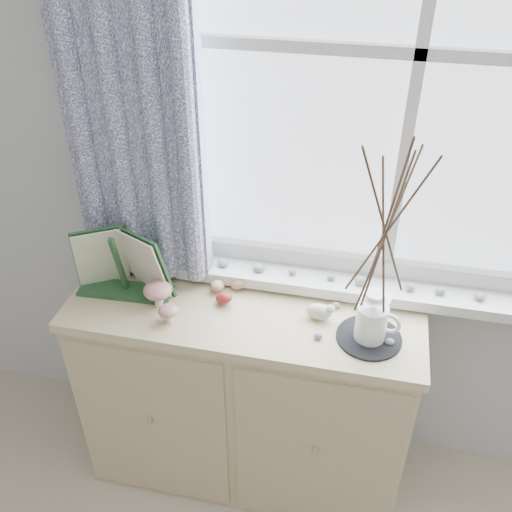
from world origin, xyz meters
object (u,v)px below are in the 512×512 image
Objects in this scene: sideboard at (246,393)px; twig_pitcher at (386,225)px; botanical_book at (117,267)px; toadstool_cluster at (160,296)px.

twig_pitcher is (0.42, -0.06, 0.85)m from sideboard.
sideboard is at bearing 2.15° from botanical_book.
sideboard is 0.94m from twig_pitcher.
sideboard is 7.92× the size of toadstool_cluster.
sideboard is 0.55m from toadstool_cluster.
botanical_book reaches higher than toadstool_cluster.
botanical_book reaches higher than sideboard.
toadstool_cluster reaches higher than sideboard.
botanical_book is 0.17m from toadstool_cluster.
toadstool_cluster is at bearing -166.10° from sideboard.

